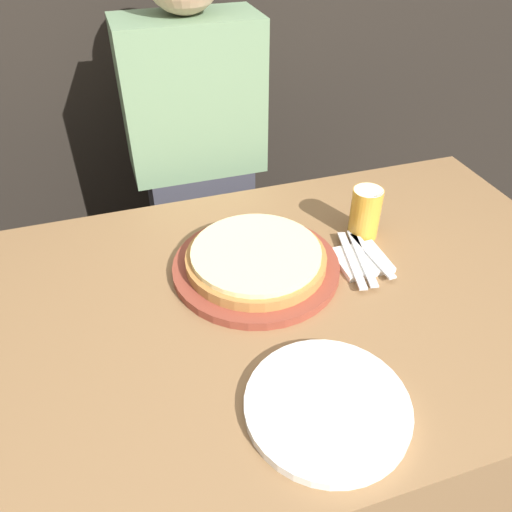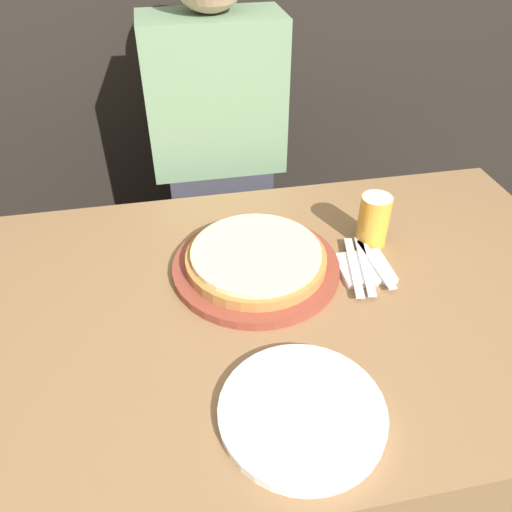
{
  "view_description": "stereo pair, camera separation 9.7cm",
  "coord_description": "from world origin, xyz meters",
  "px_view_note": "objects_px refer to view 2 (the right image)",
  "views": [
    {
      "loc": [
        -0.23,
        -0.69,
        1.44
      ],
      "look_at": [
        0.02,
        0.1,
        0.78
      ],
      "focal_mm": 35.0,
      "sensor_mm": 36.0,
      "label": 1
    },
    {
      "loc": [
        -0.14,
        -0.72,
        1.44
      ],
      "look_at": [
        0.02,
        0.1,
        0.78
      ],
      "focal_mm": 35.0,
      "sensor_mm": 36.0,
      "label": 2
    }
  ],
  "objects_px": {
    "fork": "(354,266)",
    "diner_person": "(219,180)",
    "dinner_knife": "(365,265)",
    "spoon": "(376,264)",
    "beer_glass": "(374,218)",
    "dinner_plate": "(302,412)",
    "pizza_on_board": "(256,261)"
  },
  "relations": [
    {
      "from": "beer_glass",
      "to": "fork",
      "type": "bearing_deg",
      "value": -128.51
    },
    {
      "from": "beer_glass",
      "to": "dinner_plate",
      "type": "distance_m",
      "value": 0.51
    },
    {
      "from": "dinner_plate",
      "to": "spoon",
      "type": "xyz_separation_m",
      "value": [
        0.25,
        0.33,
        0.01
      ]
    },
    {
      "from": "beer_glass",
      "to": "dinner_knife",
      "type": "bearing_deg",
      "value": -118.1
    },
    {
      "from": "dinner_plate",
      "to": "fork",
      "type": "relative_size",
      "value": 1.37
    },
    {
      "from": "pizza_on_board",
      "to": "diner_person",
      "type": "xyz_separation_m",
      "value": [
        -0.01,
        0.55,
        -0.11
      ]
    },
    {
      "from": "beer_glass",
      "to": "pizza_on_board",
      "type": "bearing_deg",
      "value": -169.85
    },
    {
      "from": "dinner_plate",
      "to": "spoon",
      "type": "height_order",
      "value": "dinner_plate"
    },
    {
      "from": "dinner_plate",
      "to": "fork",
      "type": "bearing_deg",
      "value": 57.92
    },
    {
      "from": "beer_glass",
      "to": "diner_person",
      "type": "xyz_separation_m",
      "value": [
        -0.29,
        0.5,
        -0.15
      ]
    },
    {
      "from": "pizza_on_board",
      "to": "dinner_plate",
      "type": "distance_m",
      "value": 0.37
    },
    {
      "from": "spoon",
      "to": "diner_person",
      "type": "distance_m",
      "value": 0.66
    },
    {
      "from": "dinner_knife",
      "to": "diner_person",
      "type": "relative_size",
      "value": 0.15
    },
    {
      "from": "dinner_plate",
      "to": "spoon",
      "type": "relative_size",
      "value": 1.6
    },
    {
      "from": "fork",
      "to": "spoon",
      "type": "bearing_deg",
      "value": 0.0
    },
    {
      "from": "dinner_plate",
      "to": "dinner_knife",
      "type": "relative_size",
      "value": 1.37
    },
    {
      "from": "beer_glass",
      "to": "diner_person",
      "type": "height_order",
      "value": "diner_person"
    },
    {
      "from": "spoon",
      "to": "dinner_plate",
      "type": "bearing_deg",
      "value": -127.96
    },
    {
      "from": "dinner_knife",
      "to": "dinner_plate",
      "type": "bearing_deg",
      "value": -125.13
    },
    {
      "from": "beer_glass",
      "to": "diner_person",
      "type": "relative_size",
      "value": 0.09
    },
    {
      "from": "dinner_plate",
      "to": "dinner_knife",
      "type": "bearing_deg",
      "value": 54.87
    },
    {
      "from": "dinner_plate",
      "to": "spoon",
      "type": "bearing_deg",
      "value": 52.04
    },
    {
      "from": "beer_glass",
      "to": "spoon",
      "type": "relative_size",
      "value": 0.72
    },
    {
      "from": "dinner_plate",
      "to": "dinner_knife",
      "type": "height_order",
      "value": "dinner_plate"
    },
    {
      "from": "pizza_on_board",
      "to": "spoon",
      "type": "height_order",
      "value": "pizza_on_board"
    },
    {
      "from": "spoon",
      "to": "diner_person",
      "type": "xyz_separation_m",
      "value": [
        -0.27,
        0.59,
        -0.09
      ]
    },
    {
      "from": "diner_person",
      "to": "fork",
      "type": "bearing_deg",
      "value": -69.94
    },
    {
      "from": "beer_glass",
      "to": "dinner_knife",
      "type": "xyz_separation_m",
      "value": [
        -0.05,
        -0.1,
        -0.05
      ]
    },
    {
      "from": "fork",
      "to": "diner_person",
      "type": "relative_size",
      "value": 0.15
    },
    {
      "from": "beer_glass",
      "to": "diner_person",
      "type": "bearing_deg",
      "value": 120.44
    },
    {
      "from": "fork",
      "to": "beer_glass",
      "type": "bearing_deg",
      "value": 51.49
    },
    {
      "from": "dinner_knife",
      "to": "spoon",
      "type": "bearing_deg",
      "value": 0.0
    }
  ]
}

